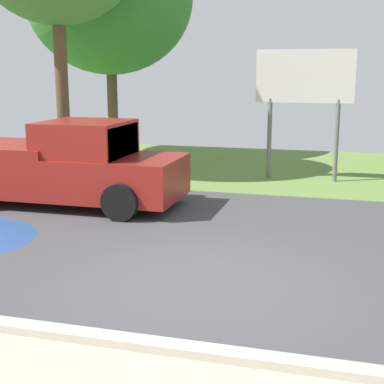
# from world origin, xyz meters

# --- Properties ---
(ground_plane) EXTENTS (40.00, 22.00, 0.20)m
(ground_plane) POSITION_xyz_m (0.00, 2.95, -0.05)
(ground_plane) COLOR #424244
(pickup_truck) EXTENTS (5.20, 2.28, 1.88)m
(pickup_truck) POSITION_xyz_m (-4.11, 3.89, 0.87)
(pickup_truck) COLOR maroon
(pickup_truck) RESTS_ON ground_plane
(roadside_billboard) EXTENTS (2.60, 0.12, 3.50)m
(roadside_billboard) POSITION_xyz_m (0.70, 8.20, 2.55)
(roadside_billboard) COLOR slate
(roadside_billboard) RESTS_ON ground_plane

